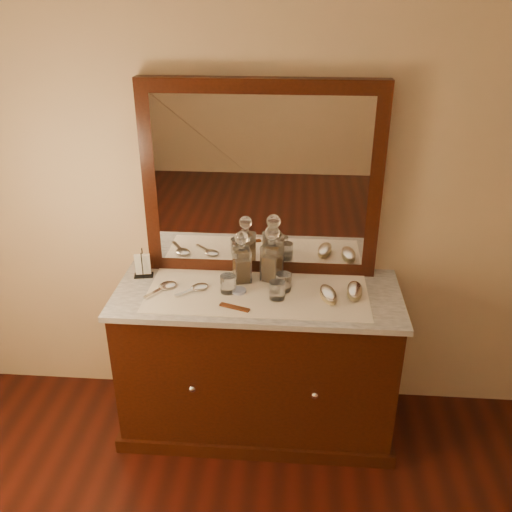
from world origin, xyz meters
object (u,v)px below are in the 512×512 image
Objects in this scene: napkin_rack at (143,266)px; decanter_left at (242,262)px; brush_far at (355,291)px; hand_mirror_outer at (165,287)px; mirror_frame at (261,181)px; hand_mirror_inner at (197,288)px; dresser_cabinet at (257,363)px; comb at (235,307)px; pin_dish at (239,291)px; brush_near at (328,295)px; decanter_right at (272,259)px.

decanter_left is (0.53, -0.02, 0.05)m from napkin_rack.
brush_far is 0.95m from hand_mirror_outer.
mirror_frame is 6.95× the size of brush_far.
napkin_rack is 0.74× the size of hand_mirror_outer.
hand_mirror_inner is at bearing 0.62° from hand_mirror_outer.
dresser_cabinet is 0.67m from brush_far.
dresser_cabinet is 9.24× the size of comb.
brush_far reaches higher than pin_dish.
hand_mirror_inner is at bearing 176.43° from brush_near.
decanter_right reaches higher than brush_near.
decanter_left reaches higher than brush_near.
brush_far is at bearing 0.34° from hand_mirror_inner.
pin_dish is (-0.09, -0.26, -0.49)m from mirror_frame.
comb is 0.60m from brush_far.
decanter_left is at bearing 169.63° from brush_far.
mirror_frame reaches higher than decanter_left.
dresser_cabinet is 8.23× the size of hand_mirror_inner.
hand_mirror_inner is at bearing -153.50° from decanter_left.
decanter_left is 1.61× the size of brush_far.
brush_far reaches higher than dresser_cabinet.
mirror_frame is at bearing 70.24° from pin_dish.
decanter_left is (-0.09, -0.14, -0.39)m from mirror_frame.
pin_dish is 0.38m from hand_mirror_outer.
napkin_rack is 0.34m from hand_mirror_inner.
decanter_left is 1.64× the size of hand_mirror_inner.
hand_mirror_outer reaches higher than hand_mirror_inner.
decanter_right is 0.35m from brush_near.
decanter_left is at bearing -169.76° from decanter_right.
dresser_cabinet is 0.59m from brush_near.
pin_dish is at bearing -2.73° from hand_mirror_inner.
pin_dish is at bearing -178.52° from brush_far.
pin_dish is 0.16m from decanter_left.
dresser_cabinet is 0.49m from comb.
brush_near reaches higher than dresser_cabinet.
brush_near is at bearing -160.81° from brush_far.
decanter_right is at bearing -61.09° from mirror_frame.
napkin_rack is at bearing 165.21° from pin_dish.
decanter_right is 1.52× the size of hand_mirror_outer.
brush_near is (0.45, 0.12, 0.02)m from comb.
hand_mirror_outer is (-0.37, 0.16, 0.00)m from comb.
hand_mirror_outer is at bearing 177.27° from brush_near.
decanter_left is at bearing 161.12° from brush_near.
brush_far is (0.42, -0.13, -0.09)m from decanter_right.
comb is 0.36m from decanter_right.
brush_near is at bearing -3.97° from pin_dish.
comb is 0.89× the size of hand_mirror_inner.
hand_mirror_outer is 1.18× the size of hand_mirror_inner.
mirror_frame is at bearing 96.24° from comb.
decanter_left is at bearing 16.12° from hand_mirror_outer.
dresser_cabinet is 0.58m from decanter_right.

